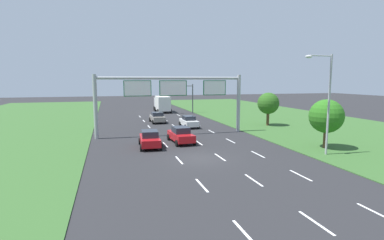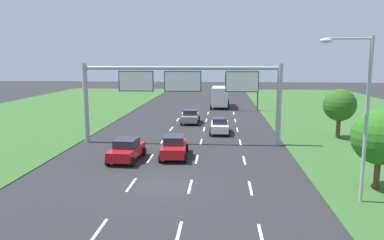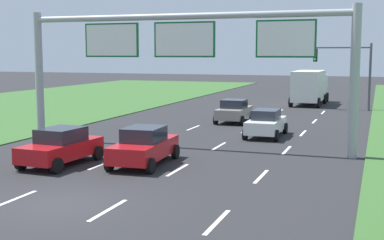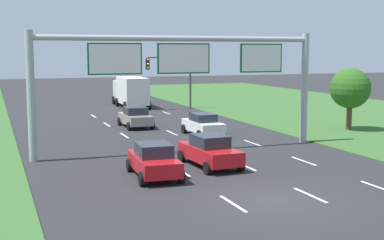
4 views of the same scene
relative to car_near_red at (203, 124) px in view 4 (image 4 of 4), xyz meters
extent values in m
plane|color=#262628|center=(-3.40, -15.99, -0.79)|extent=(200.00, 200.00, 0.00)
cube|color=white|center=(-5.15, -15.99, -0.78)|extent=(0.14, 2.40, 0.01)
cube|color=white|center=(-5.15, -9.99, -0.78)|extent=(0.14, 2.40, 0.01)
cube|color=white|center=(-5.15, -3.99, -0.78)|extent=(0.14, 2.40, 0.01)
cube|color=white|center=(-5.15, 2.01, -0.78)|extent=(0.14, 2.40, 0.01)
cube|color=white|center=(-5.15, 8.01, -0.78)|extent=(0.14, 2.40, 0.01)
cube|color=white|center=(-5.15, 14.01, -0.78)|extent=(0.14, 2.40, 0.01)
cube|color=white|center=(-1.65, -15.99, -0.78)|extent=(0.14, 2.40, 0.01)
cube|color=white|center=(-1.65, -9.99, -0.78)|extent=(0.14, 2.40, 0.01)
cube|color=white|center=(-1.65, -3.99, -0.78)|extent=(0.14, 2.40, 0.01)
cube|color=white|center=(-1.65, 2.01, -0.78)|extent=(0.14, 2.40, 0.01)
cube|color=white|center=(-1.65, 8.01, -0.78)|extent=(0.14, 2.40, 0.01)
cube|color=white|center=(-1.65, 14.01, -0.78)|extent=(0.14, 2.40, 0.01)
cube|color=white|center=(1.85, -15.99, -0.78)|extent=(0.14, 2.40, 0.01)
cube|color=white|center=(1.85, -9.99, -0.78)|extent=(0.14, 2.40, 0.01)
cube|color=white|center=(1.85, -3.99, -0.78)|extent=(0.14, 2.40, 0.01)
cube|color=white|center=(1.85, 2.01, -0.78)|extent=(0.14, 2.40, 0.01)
cube|color=white|center=(1.85, 8.01, -0.78)|extent=(0.14, 2.40, 0.01)
cube|color=white|center=(1.85, 14.01, -0.78)|extent=(0.14, 2.40, 0.01)
cube|color=white|center=(0.00, 0.00, -0.12)|extent=(1.73, 4.14, 0.69)
cube|color=#232833|center=(0.00, 0.00, 0.50)|extent=(1.41, 1.96, 0.55)
cylinder|color=black|center=(-0.88, 1.51, -0.47)|extent=(0.22, 0.64, 0.64)
cylinder|color=black|center=(0.86, 1.52, -0.47)|extent=(0.22, 0.64, 0.64)
cylinder|color=black|center=(-0.86, -1.52, -0.47)|extent=(0.22, 0.64, 0.64)
cylinder|color=black|center=(0.88, -1.51, -0.47)|extent=(0.22, 0.64, 0.64)
cube|color=red|center=(-6.76, -10.68, -0.13)|extent=(2.00, 4.18, 0.68)
cube|color=#232833|center=(-6.76, -10.63, 0.52)|extent=(1.62, 2.01, 0.60)
cylinder|color=black|center=(-7.57, -9.14, -0.47)|extent=(0.26, 0.65, 0.64)
cylinder|color=black|center=(-5.77, -9.25, -0.47)|extent=(0.26, 0.65, 0.64)
cylinder|color=black|center=(-7.74, -12.12, -0.47)|extent=(0.26, 0.65, 0.64)
cylinder|color=black|center=(-5.95, -12.22, -0.47)|extent=(0.26, 0.65, 0.64)
cube|color=red|center=(-3.41, -9.43, -0.11)|extent=(2.00, 4.42, 0.71)
cube|color=#232833|center=(-3.41, -9.43, 0.54)|extent=(1.61, 1.97, 0.61)
cylinder|color=black|center=(-4.39, -7.87, -0.47)|extent=(0.26, 0.65, 0.64)
cylinder|color=black|center=(-2.60, -7.77, -0.47)|extent=(0.26, 0.65, 0.64)
cylinder|color=black|center=(-4.21, -11.09, -0.47)|extent=(0.26, 0.65, 0.64)
cylinder|color=black|center=(-2.42, -10.99, -0.47)|extent=(0.26, 0.65, 0.64)
cube|color=gray|center=(-3.39, 5.65, -0.12)|extent=(1.81, 4.10, 0.69)
cube|color=#232833|center=(-3.38, 5.56, 0.51)|extent=(1.59, 1.69, 0.58)
cylinder|color=black|center=(-4.31, 7.13, -0.47)|extent=(0.23, 0.64, 0.64)
cylinder|color=black|center=(-2.49, 7.15, -0.47)|extent=(0.23, 0.64, 0.64)
cylinder|color=black|center=(-4.28, 4.15, -0.47)|extent=(0.23, 0.64, 0.64)
cylinder|color=black|center=(-2.46, 4.17, -0.47)|extent=(0.23, 0.64, 0.64)
cube|color=silver|center=(0.06, 23.52, 0.76)|extent=(2.26, 2.16, 2.20)
cube|color=silver|center=(-0.05, 19.58, 1.02)|extent=(2.52, 5.55, 2.72)
cylinder|color=black|center=(-1.05, 24.06, -0.34)|extent=(0.31, 0.91, 0.90)
cylinder|color=black|center=(1.21, 23.99, -0.34)|extent=(0.31, 0.91, 0.90)
cylinder|color=black|center=(-1.20, 21.76, -0.34)|extent=(0.31, 0.91, 0.90)
cylinder|color=black|center=(1.22, 21.69, -0.34)|extent=(0.31, 0.91, 0.90)
cylinder|color=black|center=(-1.32, 17.48, -0.34)|extent=(0.31, 0.91, 0.90)
cylinder|color=black|center=(1.10, 17.41, -0.34)|extent=(0.31, 0.91, 0.90)
cylinder|color=#9EA0A5|center=(-11.80, -4.93, 2.71)|extent=(0.44, 0.44, 7.00)
cylinder|color=#9EA0A5|center=(5.00, -4.93, 2.71)|extent=(0.44, 0.44, 7.00)
cylinder|color=#9EA0A5|center=(-3.40, -4.93, 5.81)|extent=(16.80, 0.32, 0.32)
cube|color=#0C5B28|center=(-7.25, -4.93, 4.67)|extent=(3.06, 0.12, 1.76)
cube|color=white|center=(-7.25, -5.00, 4.67)|extent=(2.90, 0.01, 1.60)
cube|color=#0C5B28|center=(-3.20, -4.93, 4.67)|extent=(3.20, 0.12, 1.76)
cube|color=white|center=(-3.20, -5.00, 4.67)|extent=(3.04, 0.01, 1.60)
cube|color=#0C5B28|center=(1.85, -4.93, 4.67)|extent=(2.82, 0.12, 1.76)
cube|color=white|center=(1.85, -5.00, 4.67)|extent=(2.66, 0.01, 1.60)
cylinder|color=#47494F|center=(5.31, 16.75, 2.01)|extent=(0.20, 0.20, 5.60)
cylinder|color=#47494F|center=(3.06, 16.75, 4.46)|extent=(4.50, 0.14, 0.14)
cube|color=black|center=(0.81, 16.75, 3.81)|extent=(0.32, 0.36, 1.10)
sphere|color=red|center=(0.81, 16.55, 4.18)|extent=(0.22, 0.22, 0.22)
sphere|color=orange|center=(0.81, 16.55, 3.81)|extent=(0.22, 0.22, 0.22)
sphere|color=green|center=(0.81, 16.55, 3.44)|extent=(0.22, 0.22, 0.22)
cylinder|color=#513823|center=(11.04, -1.62, 0.23)|extent=(0.39, 0.39, 2.04)
sphere|color=#29581A|center=(11.04, -1.62, 2.37)|extent=(2.98, 2.98, 2.98)
camera|label=1|loc=(-10.50, -38.75, 5.61)|focal=28.00mm
camera|label=2|loc=(0.09, -36.86, 6.59)|focal=35.00mm
camera|label=3|loc=(6.07, -30.17, 4.01)|focal=50.00mm
camera|label=4|loc=(-13.75, -34.30, 5.12)|focal=50.00mm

